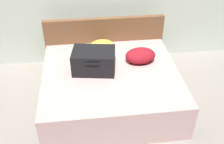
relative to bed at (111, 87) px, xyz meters
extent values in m
plane|color=gray|center=(0.00, -0.40, -0.27)|extent=(12.00, 12.00, 0.00)
cube|color=#BC9993|center=(0.00, 0.00, 0.00)|extent=(1.88, 1.69, 0.53)
cube|color=brown|center=(0.00, 0.88, 0.20)|extent=(1.92, 0.08, 0.94)
cube|color=black|center=(-0.22, 0.09, 0.39)|extent=(0.63, 0.47, 0.24)
cube|color=#28282D|center=(-0.22, 0.09, 0.42)|extent=(0.55, 0.42, 0.17)
cube|color=#99999E|center=(-0.33, 0.06, 0.52)|extent=(0.16, 0.08, 0.04)
cube|color=#B21E19|center=(-0.13, 0.11, 0.53)|extent=(0.11, 0.09, 0.05)
cube|color=black|center=(-0.22, 0.09, 0.54)|extent=(0.63, 0.47, 0.07)
cube|color=black|center=(-0.26, -0.12, 0.51)|extent=(0.17, 0.05, 0.02)
ellipsoid|color=gold|center=(-0.07, 0.57, 0.36)|extent=(0.39, 0.26, 0.19)
ellipsoid|color=maroon|center=(0.45, 0.22, 0.37)|extent=(0.47, 0.35, 0.21)
camera|label=1|loc=(-0.34, -2.99, 2.46)|focal=43.23mm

